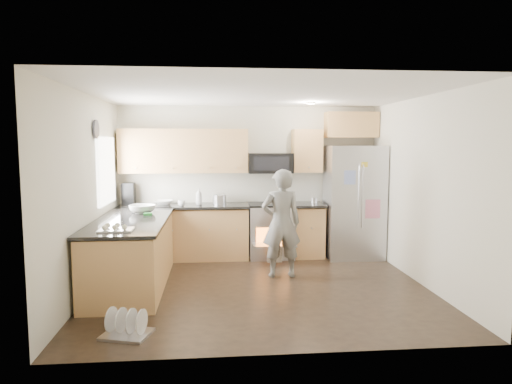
{
  "coord_description": "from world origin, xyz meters",
  "views": [
    {
      "loc": [
        -0.61,
        -6.01,
        1.95
      ],
      "look_at": [
        -0.01,
        0.5,
        1.26
      ],
      "focal_mm": 32.0,
      "sensor_mm": 36.0,
      "label": 1
    }
  ],
  "objects": [
    {
      "name": "peninsula",
      "position": [
        -1.75,
        0.25,
        0.47
      ],
      "size": [
        0.96,
        2.36,
        1.05
      ],
      "color": "tan",
      "rests_on": "ground"
    },
    {
      "name": "stove_range",
      "position": [
        0.35,
        1.69,
        0.68
      ],
      "size": [
        0.76,
        0.97,
        1.79
      ],
      "color": "#B7B7BC",
      "rests_on": "ground"
    },
    {
      "name": "person",
      "position": [
        0.36,
        0.5,
        0.79
      ],
      "size": [
        0.6,
        0.41,
        1.59
      ],
      "primitive_type": "imported",
      "rotation": [
        0.0,
        0.0,
        3.2
      ],
      "color": "gray",
      "rests_on": "ground"
    },
    {
      "name": "refrigerator",
      "position": [
        1.77,
        1.57,
        0.96
      ],
      "size": [
        0.96,
        0.77,
        1.92
      ],
      "rotation": [
        0.0,
        0.0,
        -0.03
      ],
      "color": "#B7B7BC",
      "rests_on": "ground"
    },
    {
      "name": "room_shell",
      "position": [
        -0.04,
        0.02,
        1.67
      ],
      "size": [
        4.54,
        4.04,
        2.62
      ],
      "color": "beige",
      "rests_on": "ground"
    },
    {
      "name": "back_cabinet_run",
      "position": [
        -0.59,
        1.75,
        0.96
      ],
      "size": [
        4.45,
        0.64,
        2.5
      ],
      "color": "tan",
      "rests_on": "ground"
    },
    {
      "name": "dish_rack",
      "position": [
        -1.52,
        -1.44,
        0.08
      ],
      "size": [
        0.55,
        0.49,
        0.29
      ],
      "rotation": [
        0.0,
        0.0,
        -0.29
      ],
      "color": "#B7B7BC",
      "rests_on": "ground"
    },
    {
      "name": "ground",
      "position": [
        0.0,
        0.0,
        0.0
      ],
      "size": [
        4.5,
        4.5,
        0.0
      ],
      "primitive_type": "plane",
      "color": "black",
      "rests_on": "ground"
    }
  ]
}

